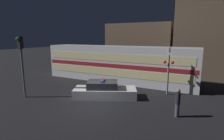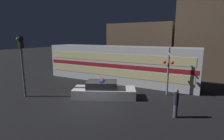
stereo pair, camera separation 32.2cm
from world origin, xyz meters
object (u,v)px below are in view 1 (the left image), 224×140
(train, at_px, (117,64))
(traffic_light_corner, at_px, (22,58))
(pedestrian, at_px, (178,103))
(crossing_signal_near, at_px, (168,68))
(police_car, at_px, (104,91))

(train, distance_m, traffic_light_corner, 9.12)
(pedestrian, height_order, crossing_signal_near, crossing_signal_near)
(traffic_light_corner, bearing_deg, crossing_signal_near, 29.90)
(train, xyz_separation_m, crossing_signal_near, (5.62, -2.45, 0.36))
(crossing_signal_near, bearing_deg, train, 156.46)
(police_car, bearing_deg, train, 79.93)
(train, distance_m, crossing_signal_near, 6.15)
(pedestrian, relative_size, crossing_signal_near, 0.44)
(pedestrian, distance_m, traffic_light_corner, 11.30)
(train, relative_size, crossing_signal_near, 4.18)
(train, xyz_separation_m, pedestrian, (6.84, -6.33, -0.96))
(train, bearing_deg, traffic_light_corner, -117.06)
(pedestrian, bearing_deg, crossing_signal_near, 107.43)
(police_car, xyz_separation_m, traffic_light_corner, (-5.51, -2.78, 2.51))
(police_car, xyz_separation_m, pedestrian, (5.44, -1.06, 0.35))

